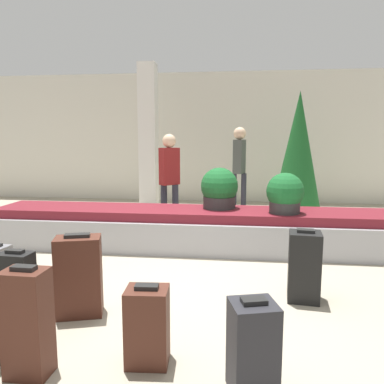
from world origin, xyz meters
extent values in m
plane|color=#9E937F|center=(0.00, 0.00, 0.00)|extent=(18.00, 18.00, 0.00)
cube|color=beige|center=(0.00, 5.92, 1.60)|extent=(18.00, 0.06, 3.20)
cube|color=#9E9EA3|center=(0.00, 1.73, 0.22)|extent=(6.02, 0.98, 0.44)
cube|color=maroon|center=(0.00, 1.73, 0.51)|extent=(5.78, 0.82, 0.13)
cube|color=silver|center=(-1.33, 4.64, 1.60)|extent=(0.38, 0.38, 3.20)
cube|color=#A3843D|center=(-1.53, -0.35, 0.23)|extent=(0.35, 0.26, 0.46)
cube|color=black|center=(-1.53, -0.35, 0.48)|extent=(0.18, 0.11, 0.03)
cube|color=#472319|center=(-0.73, -1.37, 0.37)|extent=(0.29, 0.22, 0.74)
cube|color=black|center=(-0.73, -1.37, 0.75)|extent=(0.16, 0.08, 0.03)
cube|color=black|center=(-1.23, -0.67, 0.31)|extent=(0.29, 0.20, 0.62)
cube|color=black|center=(-1.23, -0.67, 0.63)|extent=(0.16, 0.07, 0.03)
cube|color=black|center=(1.31, 0.08, 0.34)|extent=(0.33, 0.31, 0.69)
cube|color=black|center=(1.31, 0.08, 0.70)|extent=(0.18, 0.12, 0.03)
cube|color=#472319|center=(-0.75, -0.49, 0.36)|extent=(0.45, 0.35, 0.72)
cube|color=black|center=(-0.75, -0.49, 0.74)|extent=(0.23, 0.14, 0.03)
cube|color=#232328|center=(0.76, -1.36, 0.30)|extent=(0.34, 0.33, 0.59)
cube|color=black|center=(0.76, -1.36, 0.61)|extent=(0.17, 0.13, 0.03)
cube|color=#472319|center=(0.03, -1.14, 0.28)|extent=(0.31, 0.26, 0.55)
cube|color=black|center=(0.03, -1.14, 0.57)|extent=(0.17, 0.10, 0.03)
cylinder|color=#2D2D2D|center=(1.30, 1.61, 0.65)|extent=(0.41, 0.41, 0.16)
sphere|color=#195B28|center=(1.30, 1.61, 0.87)|extent=(0.51, 0.51, 0.51)
cylinder|color=#2D2D2D|center=(0.39, 1.87, 0.66)|extent=(0.47, 0.47, 0.17)
sphere|color=#195B28|center=(0.39, 1.87, 0.90)|extent=(0.54, 0.54, 0.54)
cylinder|color=#282833|center=(0.58, 4.20, 0.43)|extent=(0.11, 0.11, 0.87)
cylinder|color=#282833|center=(0.78, 4.20, 0.43)|extent=(0.11, 0.11, 0.87)
cube|color=#474C47|center=(0.68, 4.20, 1.21)|extent=(0.27, 0.36, 0.69)
sphere|color=beige|center=(0.68, 4.20, 1.68)|extent=(0.25, 0.25, 0.25)
cylinder|color=#282833|center=(-0.62, 2.75, 0.40)|extent=(0.11, 0.11, 0.80)
cylinder|color=#282833|center=(-0.42, 2.75, 0.40)|extent=(0.11, 0.11, 0.80)
cube|color=maroon|center=(-0.52, 2.75, 1.11)|extent=(0.36, 0.35, 0.63)
sphere|color=beige|center=(-0.52, 2.75, 1.54)|extent=(0.23, 0.23, 0.23)
cylinder|color=#4C331E|center=(1.86, 4.23, 0.09)|extent=(0.16, 0.16, 0.18)
cone|color=#195623|center=(1.86, 4.23, 1.35)|extent=(0.95, 0.95, 2.34)
camera|label=1|loc=(0.64, -3.55, 1.59)|focal=35.00mm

